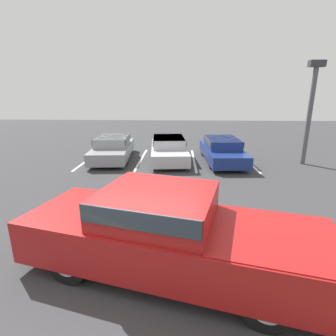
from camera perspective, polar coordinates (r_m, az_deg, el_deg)
ground_plane at (r=5.75m, az=-5.87°, el=-21.82°), size 60.00×60.00×0.00m
stall_stripe_a at (r=15.06m, az=-16.77°, el=1.93°), size 0.12×4.81×0.01m
stall_stripe_b at (r=14.37m, az=-5.87°, el=1.88°), size 0.12×4.81×0.01m
stall_stripe_c at (r=14.24m, az=5.65°, el=1.76°), size 0.12×4.81×0.01m
stall_stripe_d at (r=14.69m, az=16.92°, el=1.57°), size 0.12×4.81×0.01m
pickup_truck at (r=5.32m, az=1.01°, el=-13.95°), size 6.31×3.54×1.72m
parked_sedan_a at (r=14.54m, az=-11.93°, el=4.46°), size 2.15×4.66×1.24m
parked_sedan_b at (r=14.07m, az=0.14°, el=4.40°), size 2.22×4.87×1.23m
parked_sedan_c at (r=14.06m, az=11.69°, el=4.05°), size 2.02×4.77×1.23m
light_post at (r=14.69m, az=28.66°, el=11.90°), size 0.70×0.36×4.96m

